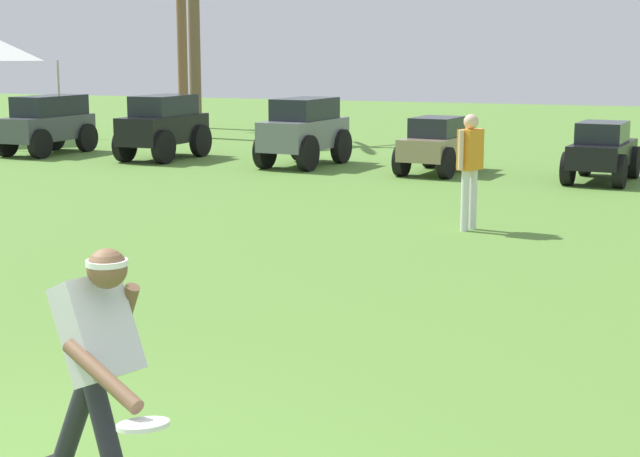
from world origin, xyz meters
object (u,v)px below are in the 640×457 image
object	(u,v)px
frisbee_in_flight	(143,425)
palm_tree_far_left	(181,17)
frisbee_thrower	(98,360)
parked_car_slot_a	(48,123)
parked_car_slot_d	(438,144)
teammate_near_sideline	(470,161)
parked_car_slot_b	(163,125)
parked_car_slot_e	(602,151)
parked_car_slot_c	(304,130)

from	to	relation	value
frisbee_in_flight	palm_tree_far_left	distance (m)	26.44
frisbee_thrower	parked_car_slot_a	xyz separation A→B (m)	(-11.18, 14.63, -0.07)
parked_car_slot_a	parked_car_slot_d	xyz separation A→B (m)	(9.29, -0.17, -0.16)
palm_tree_far_left	frisbee_thrower	bearing A→B (deg)	-61.86
frisbee_in_flight	parked_car_slot_d	world-z (taller)	parked_car_slot_d
teammate_near_sideline	parked_car_slot_b	bearing A→B (deg)	143.67
frisbee_thrower	parked_car_slot_d	distance (m)	14.58
frisbee_thrower	parked_car_slot_e	distance (m)	14.38
teammate_near_sideline	parked_car_slot_a	size ratio (longest dim) A/B	0.64
teammate_near_sideline	parked_car_slot_c	size ratio (longest dim) A/B	0.64
parked_car_slot_b	parked_car_slot_e	distance (m)	9.39
parked_car_slot_c	frisbee_thrower	bearing A→B (deg)	-71.88
frisbee_in_flight	parked_car_slot_a	xyz separation A→B (m)	(-11.70, 15.03, 0.07)
frisbee_thrower	parked_car_slot_b	distance (m)	16.78
frisbee_in_flight	teammate_near_sideline	size ratio (longest dim) A/B	0.23
frisbee_thrower	frisbee_in_flight	size ratio (longest dim) A/B	3.91
parked_car_slot_b	palm_tree_far_left	world-z (taller)	palm_tree_far_left
parked_car_slot_b	parked_car_slot_e	size ratio (longest dim) A/B	1.05
frisbee_in_flight	parked_car_slot_c	size ratio (longest dim) A/B	0.15
parked_car_slot_a	parked_car_slot_b	distance (m)	3.03
parked_car_slot_e	teammate_near_sideline	bearing A→B (deg)	-101.75
parked_car_slot_c	parked_car_slot_a	bearing A→B (deg)	-179.91
parked_car_slot_a	parked_car_slot_b	world-z (taller)	parked_car_slot_b
teammate_near_sideline	parked_car_slot_a	xyz separation A→B (m)	(-11.23, 5.99, -0.22)
teammate_near_sideline	parked_car_slot_e	size ratio (longest dim) A/B	0.69
parked_car_slot_c	parked_car_slot_e	xyz separation A→B (m)	(6.02, -0.31, -0.18)
teammate_near_sideline	frisbee_thrower	bearing A→B (deg)	-90.33
teammate_near_sideline	palm_tree_far_left	world-z (taller)	palm_tree_far_left
parked_car_slot_d	parked_car_slot_a	bearing A→B (deg)	178.95
frisbee_thrower	parked_car_slot_e	xyz separation A→B (m)	(1.23, 14.33, -0.23)
parked_car_slot_a	parked_car_slot_b	size ratio (longest dim) A/B	1.02
parked_car_slot_d	parked_car_slot_e	size ratio (longest dim) A/B	1.00
frisbee_in_flight	palm_tree_far_left	bearing A→B (deg)	118.72
parked_car_slot_c	parked_car_slot_e	size ratio (longest dim) A/B	1.07
parked_car_slot_a	parked_car_slot_b	xyz separation A→B (m)	(3.03, 0.04, 0.02)
frisbee_in_flight	parked_car_slot_c	bearing A→B (deg)	109.43
parked_car_slot_b	parked_car_slot_d	distance (m)	6.26
frisbee_in_flight	parked_car_slot_e	size ratio (longest dim) A/B	0.16
frisbee_thrower	parked_car_slot_c	world-z (taller)	frisbee_thrower
frisbee_in_flight	teammate_near_sideline	bearing A→B (deg)	92.96
parked_car_slot_c	parked_car_slot_d	bearing A→B (deg)	-3.54
parked_car_slot_a	parked_car_slot_e	xyz separation A→B (m)	(12.41, -0.30, -0.16)
frisbee_in_flight	parked_car_slot_e	world-z (taller)	parked_car_slot_e
parked_car_slot_a	teammate_near_sideline	bearing A→B (deg)	-28.08
frisbee_in_flight	parked_car_slot_e	distance (m)	14.74
parked_car_slot_b	palm_tree_far_left	bearing A→B (deg)	116.41
parked_car_slot_e	palm_tree_far_left	bearing A→B (deg)	148.03
frisbee_in_flight	teammate_near_sideline	world-z (taller)	teammate_near_sideline
frisbee_in_flight	parked_car_slot_d	bearing A→B (deg)	99.21
frisbee_in_flight	parked_car_slot_a	distance (m)	19.04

